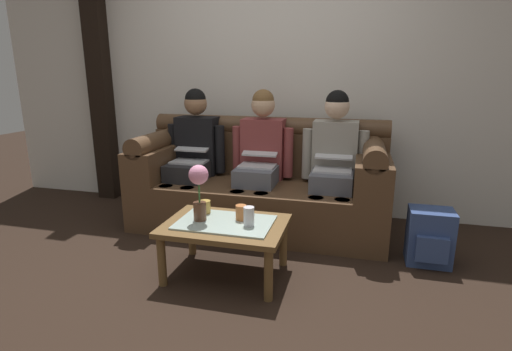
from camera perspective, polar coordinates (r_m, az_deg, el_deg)
ground_plane at (r=2.68m, az=-5.69°, el=-15.88°), size 14.00×14.00×0.00m
back_wall_patterned at (r=3.95m, az=2.63°, el=15.95°), size 6.00×0.12×2.90m
timber_pillar at (r=4.60m, az=-21.75°, el=14.78°), size 0.20×0.20×2.90m
couch at (r=3.57m, az=0.64°, el=-1.42°), size 2.21×0.88×0.96m
person_left at (r=3.70m, az=-9.07°, el=3.55°), size 0.56×0.67×1.22m
person_middle at (r=3.50m, az=0.64°, el=3.09°), size 0.56×0.67×1.22m
person_right at (r=3.40m, az=11.20°, el=2.48°), size 0.56×0.67×1.22m
coffee_table at (r=2.69m, az=-4.48°, el=-7.86°), size 0.81×0.58×0.39m
flower_vase at (r=2.64m, az=-8.27°, el=-1.45°), size 0.13×0.13×0.38m
cup_near_left at (r=2.57m, az=-1.04°, el=-5.93°), size 0.07×0.07×0.13m
cup_near_right at (r=2.68m, az=-2.18°, el=-5.38°), size 0.07×0.07×0.10m
cup_far_center at (r=2.83m, az=-7.36°, el=-4.52°), size 0.08×0.08×0.09m
backpack_right at (r=3.15m, az=23.83°, el=-8.19°), size 0.31×0.28×0.41m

